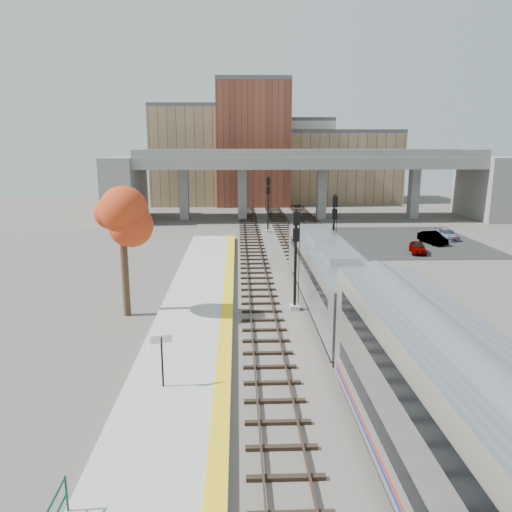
# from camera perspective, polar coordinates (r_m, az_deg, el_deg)

# --- Properties ---
(ground) EXTENTS (160.00, 160.00, 0.00)m
(ground) POSITION_cam_1_polar(r_m,az_deg,el_deg) (26.58, 8.25, -10.13)
(ground) COLOR #47423D
(ground) RESTS_ON ground
(platform) EXTENTS (4.50, 60.00, 0.35)m
(platform) POSITION_cam_1_polar(r_m,az_deg,el_deg) (26.23, -7.77, -10.02)
(platform) COLOR #9E9E99
(platform) RESTS_ON ground
(yellow_strip) EXTENTS (0.70, 60.00, 0.01)m
(yellow_strip) POSITION_cam_1_polar(r_m,az_deg,el_deg) (26.04, -3.56, -9.67)
(yellow_strip) COLOR yellow
(yellow_strip) RESTS_ON platform
(tracks) EXTENTS (10.70, 95.00, 0.25)m
(tracks) POSITION_cam_1_polar(r_m,az_deg,el_deg) (38.37, 6.33, -2.75)
(tracks) COLOR black
(tracks) RESTS_ON ground
(overpass) EXTENTS (54.00, 12.00, 9.50)m
(overpass) POSITION_cam_1_polar(r_m,az_deg,el_deg) (69.87, 5.84, 9.01)
(overpass) COLOR slate
(overpass) RESTS_ON ground
(buildings_far) EXTENTS (43.00, 21.00, 20.60)m
(buildings_far) POSITION_cam_1_polar(r_m,az_deg,el_deg) (90.87, 1.65, 11.23)
(buildings_far) COLOR #9E7F5C
(buildings_far) RESTS_ON ground
(parking_lot) EXTENTS (14.00, 18.00, 0.04)m
(parking_lot) POSITION_cam_1_polar(r_m,az_deg,el_deg) (56.25, 17.29, 1.66)
(parking_lot) COLOR black
(parking_lot) RESTS_ON ground
(locomotive) EXTENTS (3.02, 19.05, 4.10)m
(locomotive) POSITION_cam_1_polar(r_m,az_deg,el_deg) (31.58, 8.26, -2.06)
(locomotive) COLOR #A8AAB2
(locomotive) RESTS_ON ground
(signal_mast_near) EXTENTS (0.60, 0.64, 6.41)m
(signal_mast_near) POSITION_cam_1_polar(r_m,az_deg,el_deg) (30.91, 4.53, -0.81)
(signal_mast_near) COLOR #9E9E99
(signal_mast_near) RESTS_ON ground
(signal_mast_mid) EXTENTS (0.60, 0.64, 6.37)m
(signal_mast_mid) POSITION_cam_1_polar(r_m,az_deg,el_deg) (40.40, 8.84, 2.25)
(signal_mast_mid) COLOR #9E9E99
(signal_mast_mid) RESTS_ON ground
(signal_mast_far) EXTENTS (0.60, 0.64, 6.55)m
(signal_mast_far) POSITION_cam_1_polar(r_m,az_deg,el_deg) (58.61, 1.38, 5.76)
(signal_mast_far) COLOR #9E9E99
(signal_mast_far) RESTS_ON ground
(station_sign) EXTENTS (0.87, 0.32, 2.27)m
(station_sign) POSITION_cam_1_polar(r_m,az_deg,el_deg) (21.22, -10.73, -10.50)
(station_sign) COLOR black
(station_sign) RESTS_ON platform
(tree) EXTENTS (3.60, 3.60, 8.22)m
(tree) POSITION_cam_1_polar(r_m,az_deg,el_deg) (30.33, -15.09, 4.39)
(tree) COLOR #382619
(tree) RESTS_ON ground
(car_a) EXTENTS (1.96, 3.52, 1.13)m
(car_a) POSITION_cam_1_polar(r_m,az_deg,el_deg) (49.93, 18.00, 0.95)
(car_a) COLOR #99999E
(car_a) RESTS_ON parking_lot
(car_b) EXTENTS (2.08, 4.00, 1.26)m
(car_b) POSITION_cam_1_polar(r_m,az_deg,el_deg) (55.16, 19.53, 1.98)
(car_b) COLOR #99999E
(car_b) RESTS_ON parking_lot
(car_c) EXTENTS (1.56, 3.80, 1.10)m
(car_c) POSITION_cam_1_polar(r_m,az_deg,el_deg) (58.37, 21.01, 2.34)
(car_c) COLOR #99999E
(car_c) RESTS_ON parking_lot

